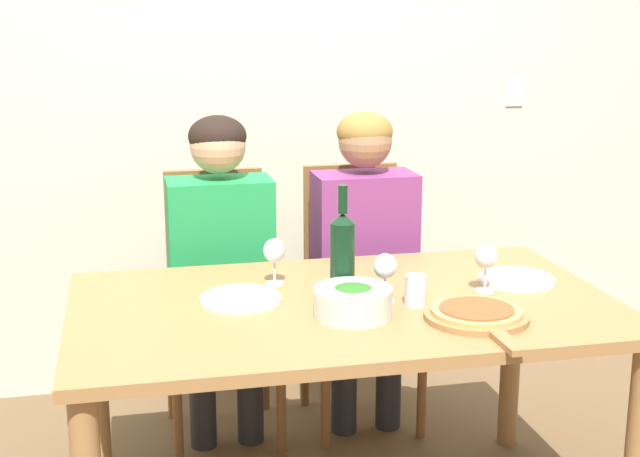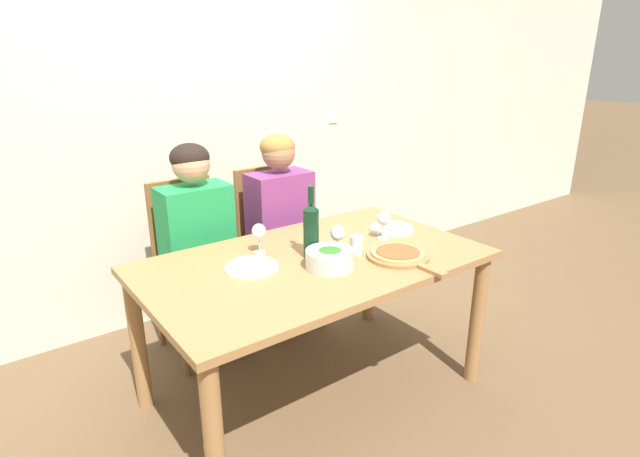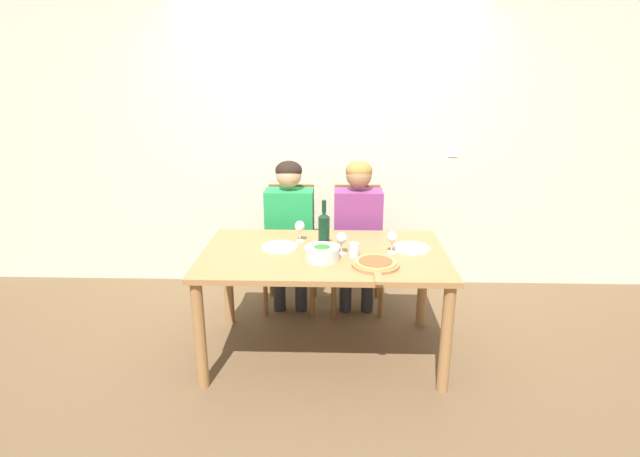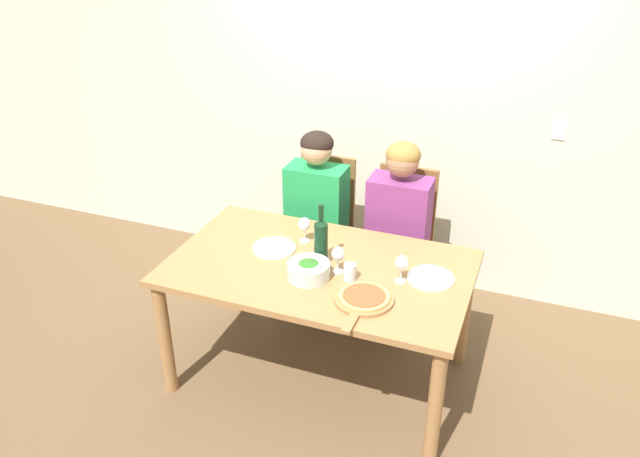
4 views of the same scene
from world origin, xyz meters
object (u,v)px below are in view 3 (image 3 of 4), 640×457
person_man (358,223)px  broccoli_bowl (322,253)px  person_woman (289,222)px  wine_glass_centre (342,239)px  dinner_plate_left (280,247)px  chair_left (291,243)px  wine_bottle (324,231)px  pizza_on_board (376,264)px  wine_glass_left (300,227)px  wine_glass_right (392,238)px  dinner_plate_right (411,248)px  chair_right (357,243)px  water_tumbler (354,250)px

person_man → broccoli_bowl: bearing=-107.8°
person_woman → wine_glass_centre: person_woman is taller
dinner_plate_left → wine_glass_centre: (0.42, -0.10, 0.10)m
person_man → dinner_plate_left: 0.83m
chair_left → wine_bottle: (0.29, -0.79, 0.36)m
pizza_on_board → wine_glass_left: bearing=137.4°
wine_glass_left → wine_glass_right: bearing=-19.2°
person_woman → broccoli_bowl: size_ratio=5.52×
wine_bottle → pizza_on_board: size_ratio=0.81×
pizza_on_board → wine_glass_centre: size_ratio=2.89×
dinner_plate_right → chair_right: bearing=114.6°
wine_glass_right → dinner_plate_right: bearing=28.4°
dinner_plate_left → water_tumbler: 0.52m
chair_right → wine_glass_left: size_ratio=6.70×
chair_left → wine_glass_centre: (0.41, -0.84, 0.32)m
broccoli_bowl → pizza_on_board: 0.35m
chair_left → dinner_plate_left: chair_left is taller
wine_glass_left → water_tumbler: size_ratio=1.66×
dinner_plate_right → person_woman: bearing=145.1°
broccoli_bowl → water_tumbler: broccoli_bowl is taller
person_man → chair_left: bearing=167.9°
chair_left → pizza_on_board: chair_left is taller
wine_bottle → dinner_plate_right: 0.61m
wine_glass_centre → water_tumbler: wine_glass_centre is taller
chair_right → wine_glass_right: size_ratio=6.70×
person_woman → wine_bottle: person_woman is taller
dinner_plate_left → pizza_on_board: pizza_on_board is taller
person_man → pizza_on_board: 0.94m
wine_bottle → person_woman: bearing=113.4°
wine_bottle → dinner_plate_left: 0.33m
chair_right → water_tumbler: 0.93m
wine_glass_right → wine_glass_left: bearing=160.8°
wine_bottle → dinner_plate_left: bearing=170.9°
dinner_plate_right → wine_glass_left: (-0.77, 0.14, 0.10)m
water_tumbler → chair_right: bearing=86.3°
water_tumbler → dinner_plate_left: bearing=163.4°
person_man → water_tumbler: person_man is taller
dinner_plate_left → wine_glass_right: (0.75, -0.07, 0.10)m
dinner_plate_right → pizza_on_board: (-0.27, -0.32, 0.01)m
chair_left → broccoli_bowl: bearing=-73.3°
pizza_on_board → water_tumbler: (-0.13, 0.17, 0.03)m
chair_right → dinner_plate_left: chair_right is taller
wine_glass_centre → water_tumbler: (0.08, -0.05, -0.06)m
person_man → water_tumbler: size_ratio=13.65×
broccoli_bowl → wine_glass_centre: 0.17m
wine_glass_left → water_tumbler: bearing=-38.2°
person_man → wine_glass_right: (0.19, -0.69, 0.11)m
person_man → wine_bottle: bearing=-111.2°
person_man → broccoli_bowl: size_ratio=5.52×
person_woman → dinner_plate_left: 0.62m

